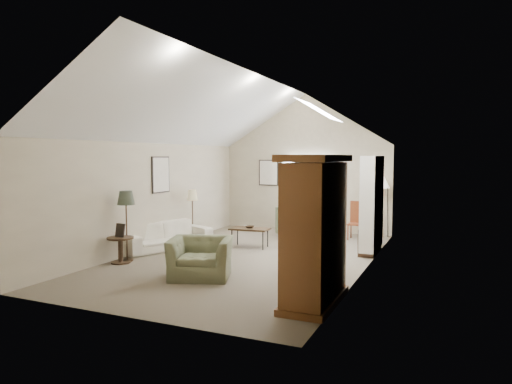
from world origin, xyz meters
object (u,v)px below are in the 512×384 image
at_px(armchair_far, 296,220).
at_px(side_chair, 356,221).
at_px(sofa, 166,236).
at_px(coffee_table, 250,238).
at_px(armoire, 315,230).
at_px(armchair_near, 201,258).
at_px(side_table, 121,250).

relative_size(armchair_far, side_chair, 0.93).
height_order(armchair_far, side_chair, side_chair).
bearing_deg(sofa, coffee_table, -37.52).
bearing_deg(coffee_table, side_chair, 44.34).
relative_size(armoire, coffee_table, 2.39).
bearing_deg(armchair_far, side_chair, 176.28).
xyz_separation_m(sofa, side_chair, (3.89, 3.02, 0.19)).
xyz_separation_m(armchair_near, side_table, (-2.07, 0.28, -0.09)).
height_order(sofa, side_table, sofa).
distance_m(side_table, side_chair, 6.04).
height_order(sofa, armchair_far, armchair_far).
bearing_deg(side_chair, armchair_near, -108.21).
distance_m(armoire, armchair_far, 5.96).
bearing_deg(side_table, armchair_near, -7.85).
bearing_deg(coffee_table, armchair_far, 77.45).
distance_m(armchair_near, coffee_table, 2.85).
distance_m(armoire, coffee_table, 4.41).
bearing_deg(armchair_far, coffee_table, 73.77).
bearing_deg(sofa, armchair_far, -12.07).
bearing_deg(armoire, sofa, 150.37).
bearing_deg(sofa, armchair_near, -108.12).
bearing_deg(side_table, armoire, -11.50).
relative_size(armoire, sofa, 1.02).
bearing_deg(armchair_far, sofa, 49.98).
distance_m(armoire, side_table, 4.55).
bearing_deg(armchair_near, sofa, 117.49).
bearing_deg(armchair_near, coffee_table, 76.03).
distance_m(sofa, coffee_table, 2.00).
bearing_deg(armchair_near, armoire, -34.82).
relative_size(armchair_near, coffee_table, 1.19).
height_order(sofa, side_chair, side_chair).
xyz_separation_m(armoire, sofa, (-4.38, 2.49, -0.78)).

